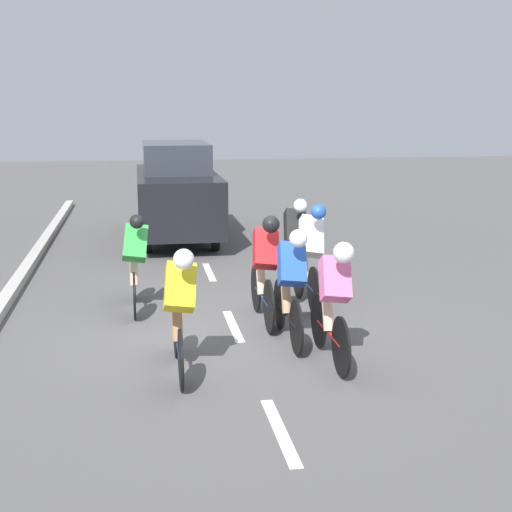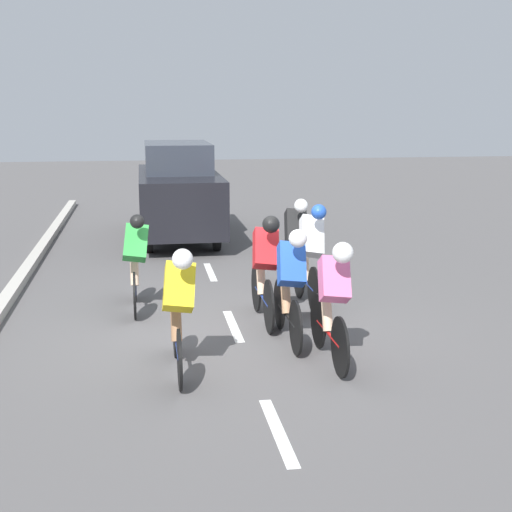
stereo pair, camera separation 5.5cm
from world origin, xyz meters
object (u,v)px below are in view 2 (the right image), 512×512
Objects in this scene: cyclist_green at (135,260)px; cyclist_red at (265,266)px; cyclist_black at (295,242)px; cyclist_white at (310,253)px; cyclist_yellow at (179,307)px; cyclist_blue at (290,283)px; support_car at (178,191)px; cyclist_pink at (333,298)px.

cyclist_red is at bearing 152.72° from cyclist_green.
cyclist_white is (-0.03, 0.90, 0.02)m from cyclist_black.
cyclist_red is (-1.24, -1.71, 0.02)m from cyclist_yellow.
cyclist_red reaches higher than cyclist_yellow.
cyclist_white is (-0.62, -1.56, 0.03)m from cyclist_blue.
cyclist_white is at bearing 175.63° from cyclist_green.
cyclist_white reaches higher than cyclist_black.
cyclist_black is at bearing 107.60° from support_car.
cyclist_blue is 0.89m from cyclist_red.
cyclist_black is 5.16m from support_car.
cyclist_white reaches higher than cyclist_blue.
cyclist_yellow is (1.41, 0.84, -0.01)m from cyclist_blue.
cyclist_green is 3.37m from cyclist_pink.
cyclist_black is 1.77m from cyclist_red.
cyclist_blue is 0.85m from cyclist_pink.
support_car is at bearing -74.70° from cyclist_white.
cyclist_black is 1.00× the size of cyclist_green.
cyclist_blue is 1.04× the size of cyclist_green.
cyclist_pink is 0.95× the size of cyclist_red.
cyclist_black is at bearing -115.36° from cyclist_red.
cyclist_pink is at bearing 112.43° from cyclist_blue.
cyclist_red is at bearing 41.39° from cyclist_white.
cyclist_red is at bearing -79.10° from cyclist_blue.
cyclist_red is at bearing -126.00° from cyclist_yellow.
cyclist_green is 2.51m from cyclist_white.
cyclist_red is at bearing 64.64° from cyclist_black.
cyclist_yellow is 2.11m from cyclist_red.
cyclist_blue is 1.02× the size of cyclist_white.
cyclist_yellow is at bearing 100.36° from cyclist_green.
cyclist_pink is at bearing 130.99° from cyclist_green.
cyclist_blue is 0.97× the size of cyclist_red.
cyclist_blue is 0.37× the size of support_car.
cyclist_blue is 1.64m from cyclist_yellow.
cyclist_yellow is 3.15m from cyclist_white.
cyclist_blue is (0.59, 2.47, -0.02)m from cyclist_black.
cyclist_yellow is at bearing 54.00° from cyclist_red.
cyclist_red is (0.76, 1.60, 0.00)m from cyclist_black.
cyclist_black is at bearing -94.63° from cyclist_pink.
cyclist_white reaches higher than cyclist_pink.
support_car reaches higher than cyclist_red.
cyclist_pink is 1.73m from cyclist_red.
cyclist_black is 0.93× the size of cyclist_red.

